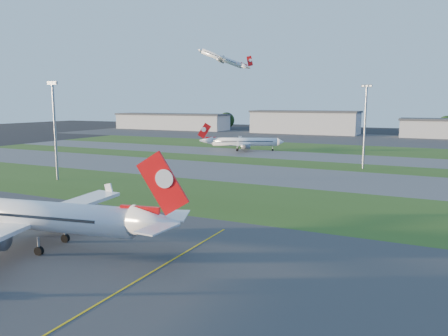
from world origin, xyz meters
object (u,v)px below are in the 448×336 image
Objects in this scene: light_mast_west at (55,124)px; airliner_taxiing at (244,142)px; airliner_parked at (30,216)px; light_mast_centre at (365,121)px.

airliner_taxiing is at bearing 79.67° from light_mast_west.
airliner_taxiing is 1.25× the size of light_mast_west.
airliner_taxiing is at bearing 90.06° from airliner_parked.
airliner_taxiing is 89.88m from light_mast_west.
light_mast_west is at bearing 123.23° from airliner_parked.
light_mast_west reaches higher than airliner_taxiing.
airliner_parked is at bearing 77.70° from airliner_taxiing.
light_mast_west reaches higher than airliner_parked.
light_mast_west is 89.64m from light_mast_centre.
light_mast_centre is at bearing 62.28° from airliner_parked.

